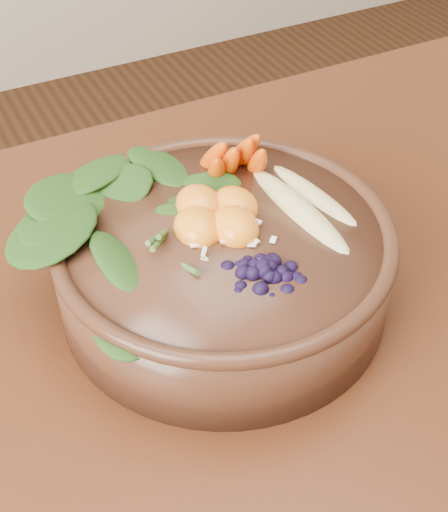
% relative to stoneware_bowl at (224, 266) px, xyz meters
% --- Properties ---
extents(stoneware_bowl, '(0.25, 0.25, 0.07)m').
position_rel_stoneware_bowl_xyz_m(stoneware_bowl, '(0.00, 0.00, 0.00)').
color(stoneware_bowl, '#442516').
rests_on(stoneware_bowl, dining_table).
extents(kale_heap, '(0.16, 0.15, 0.04)m').
position_rel_stoneware_bowl_xyz_m(kale_heap, '(-0.04, 0.05, 0.05)').
color(kale_heap, '#254B16').
rests_on(kale_heap, stoneware_bowl).
extents(carrot_cluster, '(0.05, 0.05, 0.07)m').
position_rel_stoneware_bowl_xyz_m(carrot_cluster, '(0.04, 0.07, 0.07)').
color(carrot_cluster, '#D44805').
rests_on(carrot_cluster, stoneware_bowl).
extents(banana_halves, '(0.06, 0.14, 0.02)m').
position_rel_stoneware_bowl_xyz_m(banana_halves, '(0.07, 0.00, 0.05)').
color(banana_halves, '#E0CC84').
rests_on(banana_halves, stoneware_bowl).
extents(mandarin_cluster, '(0.07, 0.08, 0.03)m').
position_rel_stoneware_bowl_xyz_m(mandarin_cluster, '(0.00, 0.02, 0.05)').
color(mandarin_cluster, orange).
rests_on(mandarin_cluster, stoneware_bowl).
extents(blueberry_pile, '(0.12, 0.09, 0.03)m').
position_rel_stoneware_bowl_xyz_m(blueberry_pile, '(0.00, -0.05, 0.05)').
color(blueberry_pile, black).
rests_on(blueberry_pile, stoneware_bowl).
extents(coconut_flakes, '(0.08, 0.06, 0.01)m').
position_rel_stoneware_bowl_xyz_m(coconut_flakes, '(0.00, -0.02, 0.04)').
color(coconut_flakes, white).
rests_on(coconut_flakes, stoneware_bowl).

